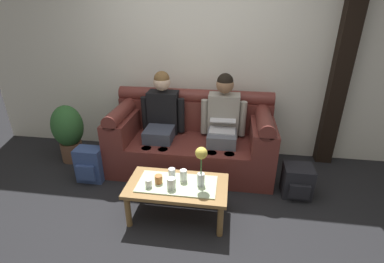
# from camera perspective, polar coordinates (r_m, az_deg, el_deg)

# --- Properties ---
(ground_plane) EXTENTS (14.00, 14.00, 0.00)m
(ground_plane) POSITION_cam_1_polar(r_m,az_deg,el_deg) (2.87, -3.62, -18.88)
(ground_plane) COLOR black
(back_wall_patterned) EXTENTS (6.00, 0.12, 2.90)m
(back_wall_patterned) POSITION_cam_1_polar(r_m,az_deg,el_deg) (3.79, 1.19, 16.76)
(back_wall_patterned) COLOR silver
(back_wall_patterned) RESTS_ON ground_plane
(timber_pillar) EXTENTS (0.20, 0.20, 2.90)m
(timber_pillar) POSITION_cam_1_polar(r_m,az_deg,el_deg) (3.86, 28.52, 14.05)
(timber_pillar) COLOR black
(timber_pillar) RESTS_ON ground_plane
(couch) EXTENTS (2.00, 0.88, 0.96)m
(couch) POSITION_cam_1_polar(r_m,az_deg,el_deg) (3.60, -0.03, -1.65)
(couch) COLOR maroon
(couch) RESTS_ON ground_plane
(person_left) EXTENTS (0.56, 0.67, 1.22)m
(person_left) POSITION_cam_1_polar(r_m,az_deg,el_deg) (3.56, -6.18, 2.85)
(person_left) COLOR #383D4C
(person_left) RESTS_ON ground_plane
(person_right) EXTENTS (0.56, 0.67, 1.22)m
(person_right) POSITION_cam_1_polar(r_m,az_deg,el_deg) (3.45, 6.29, 2.15)
(person_right) COLOR #595B66
(person_right) RESTS_ON ground_plane
(coffee_table) EXTENTS (0.97, 0.52, 0.39)m
(coffee_table) POSITION_cam_1_polar(r_m,az_deg,el_deg) (2.80, -3.02, -11.41)
(coffee_table) COLOR olive
(coffee_table) RESTS_ON ground_plane
(flower_vase) EXTENTS (0.11, 0.11, 0.40)m
(flower_vase) POSITION_cam_1_polar(r_m,az_deg,el_deg) (2.60, 1.88, -6.06)
(flower_vase) COLOR silver
(flower_vase) RESTS_ON coffee_table
(cup_near_left) EXTENTS (0.07, 0.07, 0.08)m
(cup_near_left) POSITION_cam_1_polar(r_m,az_deg,el_deg) (2.76, -6.78, -9.56)
(cup_near_left) COLOR #B26633
(cup_near_left) RESTS_ON coffee_table
(cup_near_right) EXTENTS (0.08, 0.08, 0.11)m
(cup_near_right) POSITION_cam_1_polar(r_m,az_deg,el_deg) (2.68, -4.21, -10.40)
(cup_near_right) COLOR white
(cup_near_right) RESTS_ON coffee_table
(cup_far_center) EXTENTS (0.07, 0.07, 0.12)m
(cup_far_center) POSITION_cam_1_polar(r_m,az_deg,el_deg) (2.79, -4.08, -8.57)
(cup_far_center) COLOR silver
(cup_far_center) RESTS_ON coffee_table
(cup_far_left) EXTENTS (0.06, 0.06, 0.08)m
(cup_far_left) POSITION_cam_1_polar(r_m,az_deg,el_deg) (2.73, -8.77, -10.28)
(cup_far_left) COLOR white
(cup_far_left) RESTS_ON coffee_table
(cup_far_right) EXTENTS (0.07, 0.07, 0.12)m
(cup_far_right) POSITION_cam_1_polar(r_m,az_deg,el_deg) (2.77, -1.75, -8.87)
(cup_far_right) COLOR white
(cup_far_right) RESTS_ON coffee_table
(backpack_left) EXTENTS (0.31, 0.25, 0.42)m
(backpack_left) POSITION_cam_1_polar(r_m,az_deg,el_deg) (3.59, -19.93, -6.37)
(backpack_left) COLOR #33477A
(backpack_left) RESTS_ON ground_plane
(backpack_right) EXTENTS (0.31, 0.32, 0.35)m
(backpack_right) POSITION_cam_1_polar(r_m,az_deg,el_deg) (3.37, 20.51, -9.40)
(backpack_right) COLOR black
(backpack_right) RESTS_ON ground_plane
(potted_plant) EXTENTS (0.40, 0.40, 0.78)m
(potted_plant) POSITION_cam_1_polar(r_m,az_deg,el_deg) (4.06, -23.76, 0.14)
(potted_plant) COLOR brown
(potted_plant) RESTS_ON ground_plane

